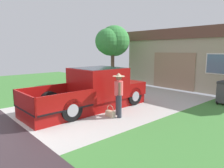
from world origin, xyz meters
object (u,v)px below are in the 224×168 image
object	(u,v)px
handbag	(110,113)
house_with_garage	(212,58)
pickup_truck	(96,90)
person_with_hat	(119,92)
front_yard_tree	(111,42)

from	to	relation	value
handbag	house_with_garage	world-z (taller)	house_with_garage
pickup_truck	person_with_hat	world-z (taller)	pickup_truck
pickup_truck	front_yard_tree	size ratio (longest dim) A/B	1.29
pickup_truck	house_with_garage	size ratio (longest dim) A/B	0.51
pickup_truck	front_yard_tree	xyz separation A→B (m)	(-3.84, 4.31, 2.23)
pickup_truck	handbag	world-z (taller)	pickup_truck
front_yard_tree	handbag	bearing A→B (deg)	-42.01
handbag	house_with_garage	distance (m)	9.80
person_with_hat	front_yard_tree	bearing A→B (deg)	-5.63
handbag	front_yard_tree	size ratio (longest dim) A/B	0.11
house_with_garage	front_yard_tree	xyz separation A→B (m)	(-4.67, -4.92, 1.09)
house_with_garage	front_yard_tree	size ratio (longest dim) A/B	2.51
person_with_hat	pickup_truck	bearing A→B (deg)	29.47
person_with_hat	front_yard_tree	size ratio (longest dim) A/B	0.40
person_with_hat	house_with_garage	xyz separation A→B (m)	(-0.70, 9.35, 1.00)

